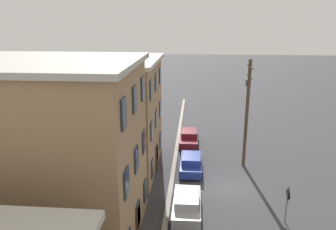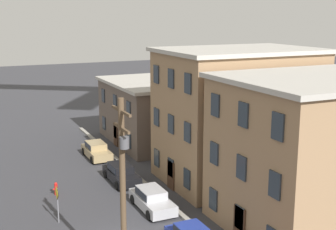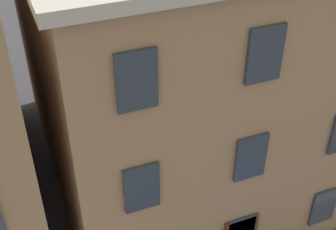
# 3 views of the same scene
# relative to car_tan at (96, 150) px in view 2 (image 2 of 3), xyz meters

# --- Properties ---
(kerb_strip) EXTENTS (56.00, 0.36, 0.16)m
(kerb_strip) POSITION_rel_car_tan_xyz_m (16.59, 1.45, -0.67)
(kerb_strip) COLOR #9E998E
(kerb_strip) RESTS_ON ground_plane
(apartment_corner) EXTENTS (12.20, 11.82, 6.34)m
(apartment_corner) POSITION_rel_car_tan_xyz_m (-3.01, 8.61, 2.43)
(apartment_corner) COLOR #66564C
(apartment_corner) RESTS_ON ground_plane
(apartment_midblock) EXTENTS (8.52, 11.99, 10.45)m
(apartment_midblock) POSITION_rel_car_tan_xyz_m (10.02, 8.69, 4.49)
(apartment_midblock) COLOR #9E7A56
(apartment_midblock) RESTS_ON ground_plane
(apartment_far) EXTENTS (9.56, 12.21, 9.45)m
(apartment_far) POSITION_rel_car_tan_xyz_m (19.37, 8.80, 3.99)
(apartment_far) COLOR #9E7A56
(apartment_far) RESTS_ON ground_plane
(car_tan) EXTENTS (4.40, 1.92, 1.43)m
(car_tan) POSITION_rel_car_tan_xyz_m (0.00, 0.00, 0.00)
(car_tan) COLOR tan
(car_tan) RESTS_ON ground_plane
(car_black) EXTENTS (4.40, 1.92, 1.43)m
(car_black) POSITION_rel_car_tan_xyz_m (6.98, -0.02, 0.00)
(car_black) COLOR black
(car_black) RESTS_ON ground_plane
(car_silver) EXTENTS (4.40, 1.92, 1.43)m
(car_silver) POSITION_rel_car_tan_xyz_m (12.87, 0.14, 0.00)
(car_silver) COLOR #B7B7BC
(car_silver) RESTS_ON ground_plane
(caution_sign) EXTENTS (0.96, 0.08, 2.50)m
(caution_sign) POSITION_rel_car_tan_xyz_m (12.36, -6.12, 0.92)
(caution_sign) COLOR slate
(caution_sign) RESTS_ON ground_plane
(utility_pole) EXTENTS (2.40, 0.44, 9.35)m
(utility_pole) POSITION_rel_car_tan_xyz_m (20.78, -4.64, 4.50)
(utility_pole) COLOR brown
(utility_pole) RESTS_ON ground_plane
(fire_hydrant) EXTENTS (0.24, 0.34, 0.96)m
(fire_hydrant) POSITION_rel_car_tan_xyz_m (7.56, -5.28, -0.27)
(fire_hydrant) COLOR red
(fire_hydrant) RESTS_ON ground_plane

